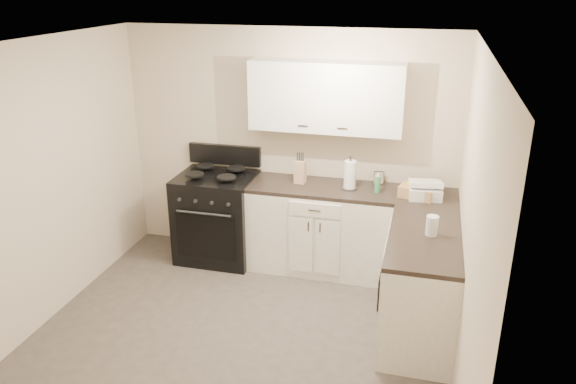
% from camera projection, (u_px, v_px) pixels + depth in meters
% --- Properties ---
extents(floor, '(3.60, 3.60, 0.00)m').
position_uv_depth(floor, '(237.00, 342.00, 4.87)').
color(floor, '#473F38').
rests_on(floor, ground).
extents(ceiling, '(3.60, 3.60, 0.00)m').
position_uv_depth(ceiling, '(225.00, 47.00, 3.97)').
color(ceiling, white).
rests_on(ceiling, wall_back).
extents(wall_back, '(3.60, 0.00, 3.60)m').
position_uv_depth(wall_back, '(289.00, 147.00, 6.05)').
color(wall_back, beige).
rests_on(wall_back, ground).
extents(wall_right, '(0.00, 3.60, 3.60)m').
position_uv_depth(wall_right, '(470.00, 234.00, 4.00)').
color(wall_right, beige).
rests_on(wall_right, ground).
extents(wall_left, '(0.00, 3.60, 3.60)m').
position_uv_depth(wall_left, '(35.00, 189.00, 4.84)').
color(wall_left, beige).
rests_on(wall_left, ground).
extents(wall_front, '(3.60, 0.00, 3.60)m').
position_uv_depth(wall_front, '(109.00, 344.00, 2.79)').
color(wall_front, beige).
rests_on(wall_front, ground).
extents(base_cabinets_back, '(1.55, 0.60, 0.90)m').
position_uv_depth(base_cabinets_back, '(320.00, 229.00, 5.96)').
color(base_cabinets_back, white).
rests_on(base_cabinets_back, floor).
extents(base_cabinets_right, '(0.60, 1.90, 0.90)m').
position_uv_depth(base_cabinets_right, '(421.00, 271.00, 5.13)').
color(base_cabinets_right, white).
rests_on(base_cabinets_right, floor).
extents(countertop_back, '(1.55, 0.60, 0.04)m').
position_uv_depth(countertop_back, '(321.00, 188.00, 5.80)').
color(countertop_back, black).
rests_on(countertop_back, base_cabinets_back).
extents(countertop_right, '(0.60, 1.90, 0.04)m').
position_uv_depth(countertop_right, '(426.00, 224.00, 4.96)').
color(countertop_right, black).
rests_on(countertop_right, base_cabinets_right).
extents(upper_cabinets, '(1.55, 0.30, 0.70)m').
position_uv_depth(upper_cabinets, '(326.00, 97.00, 5.60)').
color(upper_cabinets, white).
rests_on(upper_cabinets, wall_back).
extents(stove, '(0.83, 0.71, 1.00)m').
position_uv_depth(stove, '(218.00, 219.00, 6.21)').
color(stove, black).
rests_on(stove, floor).
extents(knife_block, '(0.12, 0.11, 0.24)m').
position_uv_depth(knife_block, '(300.00, 172.00, 5.85)').
color(knife_block, tan).
rests_on(knife_block, countertop_back).
extents(paper_towel, '(0.12, 0.12, 0.29)m').
position_uv_depth(paper_towel, '(350.00, 175.00, 5.67)').
color(paper_towel, white).
rests_on(paper_towel, countertop_back).
extents(soap_bottle, '(0.06, 0.06, 0.17)m').
position_uv_depth(soap_bottle, '(378.00, 184.00, 5.60)').
color(soap_bottle, '#399658').
rests_on(soap_bottle, countertop_back).
extents(picture_frame, '(0.11, 0.04, 0.13)m').
position_uv_depth(picture_frame, '(379.00, 178.00, 5.84)').
color(picture_frame, black).
rests_on(picture_frame, countertop_back).
extents(wicker_basket, '(0.38, 0.31, 0.11)m').
position_uv_depth(wicker_basket, '(417.00, 192.00, 5.49)').
color(wicker_basket, tan).
rests_on(wicker_basket, countertop_right).
extents(countertop_grill, '(0.34, 0.33, 0.11)m').
position_uv_depth(countertop_grill, '(425.00, 192.00, 5.48)').
color(countertop_grill, white).
rests_on(countertop_grill, countertop_right).
extents(glass_jar, '(0.12, 0.12, 0.17)m').
position_uv_depth(glass_jar, '(432.00, 226.00, 4.67)').
color(glass_jar, silver).
rests_on(glass_jar, countertop_right).
extents(oven_mitt_near, '(0.02, 0.16, 0.28)m').
position_uv_depth(oven_mitt_near, '(380.00, 292.00, 4.63)').
color(oven_mitt_near, black).
rests_on(oven_mitt_near, base_cabinets_right).
extents(oven_mitt_far, '(0.02, 0.14, 0.24)m').
position_uv_depth(oven_mitt_far, '(382.00, 280.00, 4.84)').
color(oven_mitt_far, black).
rests_on(oven_mitt_far, base_cabinets_right).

